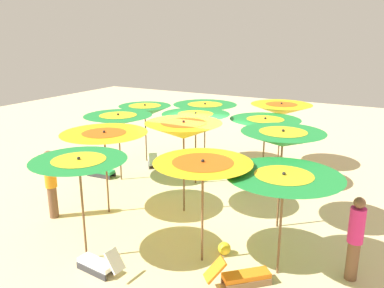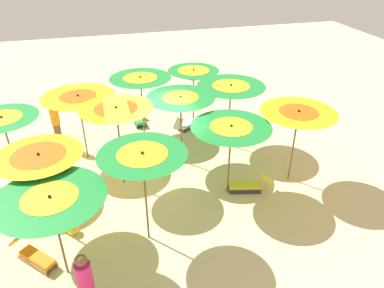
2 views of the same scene
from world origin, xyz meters
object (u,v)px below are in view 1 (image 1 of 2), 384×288
object	(u,v)px
lounger_4	(241,276)
beach_umbrella_4	(203,171)
lounger_3	(153,161)
lounger_2	(99,264)
beach_umbrella_1	(283,139)
beach_umbrella_3	(281,109)
beach_umbrella_11	(145,111)
beach_umbrella_8	(79,167)
beach_ball	(224,248)
beach_umbrella_6	(196,120)
beach_umbrella_7	(205,108)
beach_umbrella_5	(184,130)
beachgoer_0	(51,183)
beach_umbrella_9	(104,138)
beach_umbrella_0	(283,185)
lounger_0	(99,170)
beach_umbrella_10	(118,120)
lounger_1	(272,174)
beachgoer_1	(355,237)
beach_umbrella_2	(265,124)

from	to	relation	value
lounger_4	beach_umbrella_4	bearing A→B (deg)	115.83
beach_umbrella_4	lounger_3	bearing A→B (deg)	-46.10
lounger_2	beach_umbrella_1	bearing A→B (deg)	-119.89
beach_umbrella_4	lounger_4	size ratio (longest dim) A/B	1.96
beach_umbrella_3	beach_umbrella_11	bearing A→B (deg)	21.50
beach_umbrella_4	beach_umbrella_8	distance (m)	2.51
beach_umbrella_1	beach_ball	size ratio (longest dim) A/B	8.83
beach_umbrella_11	lounger_3	world-z (taller)	beach_umbrella_11
beach_umbrella_6	beach_umbrella_11	xyz separation A→B (m)	(2.75, -1.15, -0.17)
beach_umbrella_7	lounger_4	distance (m)	7.56
lounger_2	beach_ball	size ratio (longest dim) A/B	3.96
beach_umbrella_5	beachgoer_0	world-z (taller)	beach_umbrella_5
beach_umbrella_4	beach_umbrella_11	distance (m)	7.12
beach_umbrella_3	beach_umbrella_9	distance (m)	6.66
beach_umbrella_4	beach_umbrella_6	size ratio (longest dim) A/B	0.97
beachgoer_0	beach_umbrella_0	bearing A→B (deg)	165.15
beach_umbrella_0	beach_umbrella_1	size ratio (longest dim) A/B	0.89
beach_umbrella_4	beach_umbrella_8	world-z (taller)	beach_umbrella_8
beach_umbrella_1	lounger_3	xyz separation A→B (m)	(5.39, -2.32, -2.10)
lounger_0	beach_umbrella_5	bearing A→B (deg)	-18.55
beach_umbrella_10	lounger_1	bearing A→B (deg)	-151.19
beach_umbrella_6	beach_umbrella_11	bearing A→B (deg)	-22.67
lounger_4	beach_umbrella_3	bearing A→B (deg)	58.03
beach_umbrella_1	beach_umbrella_5	size ratio (longest dim) A/B	0.99
lounger_3	beachgoer_0	bearing A→B (deg)	143.17
beach_umbrella_4	lounger_4	world-z (taller)	beach_umbrella_4
beach_umbrella_9	beach_umbrella_8	bearing A→B (deg)	118.35
beach_umbrella_10	beach_ball	xyz separation A→B (m)	(-4.92, 2.55, -1.90)
beach_umbrella_0	beach_umbrella_7	world-z (taller)	beach_umbrella_7
beach_umbrella_11	lounger_3	distance (m)	1.89
beach_umbrella_10	beach_ball	world-z (taller)	beach_umbrella_10
beach_umbrella_7	beach_umbrella_8	xyz separation A→B (m)	(-0.64, 6.90, 0.00)
lounger_1	beach_umbrella_11	bearing A→B (deg)	-72.18
beach_umbrella_8	beachgoer_1	world-z (taller)	beach_umbrella_8
beach_umbrella_7	lounger_4	xyz separation A→B (m)	(-3.94, 6.16, -1.90)
beach_umbrella_10	beach_umbrella_2	bearing A→B (deg)	-156.76
beach_umbrella_0	beach_umbrella_5	bearing A→B (deg)	-27.06
lounger_0	beach_umbrella_2	bearing A→B (deg)	15.97
beach_umbrella_10	beachgoer_1	bearing A→B (deg)	164.03
lounger_0	beach_ball	bearing A→B (deg)	-27.53
beach_umbrella_5	lounger_2	size ratio (longest dim) A/B	2.24
beach_umbrella_2	beach_umbrella_3	xyz separation A→B (m)	(0.10, -2.03, 0.12)
beach_umbrella_5	beachgoer_0	xyz separation A→B (m)	(2.84, 1.99, -1.31)
lounger_2	lounger_3	xyz separation A→B (m)	(2.80, -6.01, -0.00)
lounger_1	beach_ball	xyz separation A→B (m)	(-0.50, 4.98, -0.05)
beachgoer_1	beachgoer_0	bearing A→B (deg)	-59.56
beach_umbrella_8	lounger_4	distance (m)	3.88
beach_umbrella_1	lounger_0	size ratio (longest dim) A/B	2.03
beachgoer_0	beachgoer_1	xyz separation A→B (m)	(-7.30, -0.92, -0.06)
beach_umbrella_8	beach_umbrella_1	bearing A→B (deg)	-133.13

